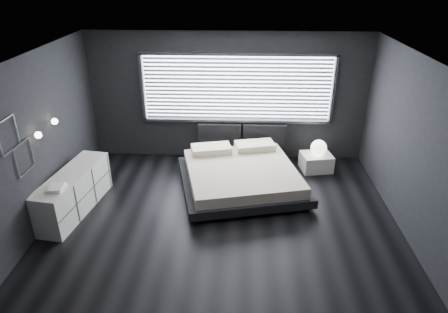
{
  "coord_description": "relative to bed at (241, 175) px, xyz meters",
  "views": [
    {
      "loc": [
        0.28,
        -5.58,
        4.03
      ],
      "look_at": [
        0.0,
        0.85,
        0.9
      ],
      "focal_mm": 32.0,
      "sensor_mm": 36.0,
      "label": 1
    }
  ],
  "objects": [
    {
      "name": "headboard",
      "position": [
        0.01,
        1.32,
        0.29
      ],
      "size": [
        1.96,
        0.16,
        0.52
      ],
      "color": "black",
      "rests_on": "ground"
    },
    {
      "name": "sconce_far",
      "position": [
        -3.2,
        -0.67,
        1.32
      ],
      "size": [
        0.18,
        0.11,
        0.11
      ],
      "color": "silver",
      "rests_on": "ground"
    },
    {
      "name": "room",
      "position": [
        -0.31,
        -1.32,
        1.12
      ],
      "size": [
        6.04,
        6.0,
        2.8
      ],
      "color": "black",
      "rests_on": "ground"
    },
    {
      "name": "orb_lamp",
      "position": [
        1.62,
        0.8,
        0.25
      ],
      "size": [
        0.33,
        0.33,
        0.33
      ],
      "primitive_type": "sphere",
      "color": "white",
      "rests_on": "nightstand"
    },
    {
      "name": "wall_art_upper",
      "position": [
        -3.29,
        -1.87,
        1.57
      ],
      "size": [
        0.01,
        0.48,
        0.48
      ],
      "color": "#47474C",
      "rests_on": "ground"
    },
    {
      "name": "nightstand",
      "position": [
        1.61,
        0.82,
        -0.09
      ],
      "size": [
        0.7,
        0.62,
        0.36
      ],
      "primitive_type": "cube",
      "rotation": [
        0.0,
        0.0,
        0.17
      ],
      "color": "white",
      "rests_on": "ground"
    },
    {
      "name": "book_stack",
      "position": [
        -2.98,
        -1.47,
        0.49
      ],
      "size": [
        0.25,
        0.33,
        0.07
      ],
      "color": "white",
      "rests_on": "dresser"
    },
    {
      "name": "dresser",
      "position": [
        -2.96,
        -0.94,
        0.09
      ],
      "size": [
        0.78,
        1.9,
        0.74
      ],
      "color": "white",
      "rests_on": "ground"
    },
    {
      "name": "bed",
      "position": [
        0.0,
        0.0,
        0.0
      ],
      "size": [
        2.73,
        2.65,
        0.59
      ],
      "color": "black",
      "rests_on": "ground"
    },
    {
      "name": "window",
      "position": [
        -0.11,
        1.38,
        1.33
      ],
      "size": [
        4.14,
        0.09,
        1.52
      ],
      "color": "white",
      "rests_on": "ground"
    },
    {
      "name": "wall_art_lower",
      "position": [
        -3.29,
        -1.62,
        1.1
      ],
      "size": [
        0.01,
        0.48,
        0.48
      ],
      "color": "#47474C",
      "rests_on": "ground"
    },
    {
      "name": "sconce_near",
      "position": [
        -3.2,
        -1.27,
        1.32
      ],
      "size": [
        0.18,
        0.11,
        0.11
      ],
      "color": "silver",
      "rests_on": "ground"
    }
  ]
}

